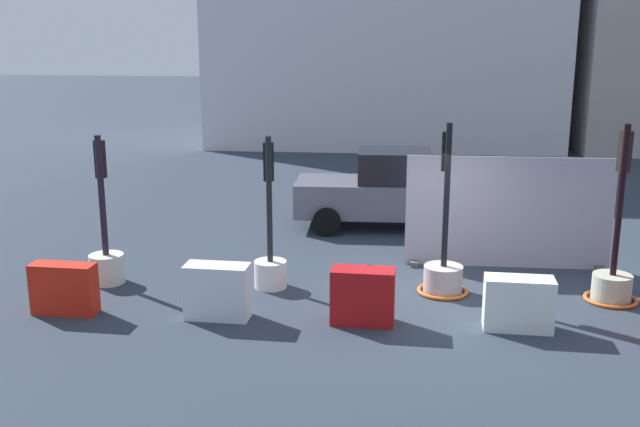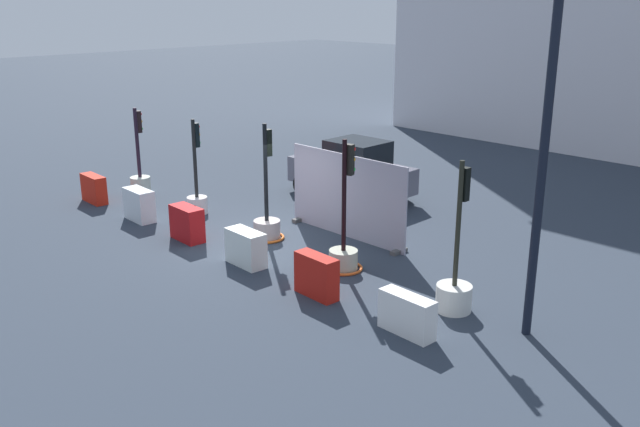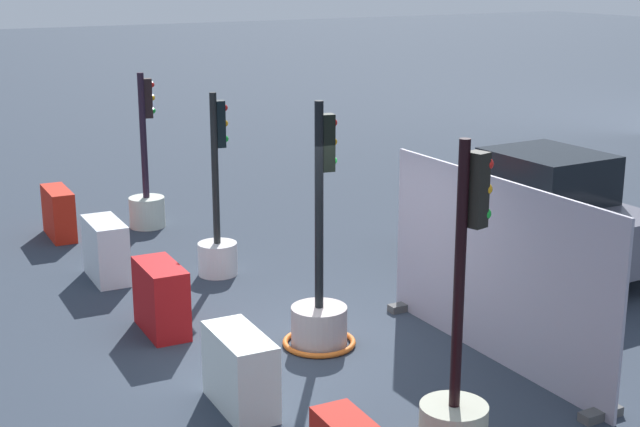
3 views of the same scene
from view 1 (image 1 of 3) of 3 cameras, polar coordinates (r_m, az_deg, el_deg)
name	(u,v)px [view 1 (image 1 of 3)]	position (r m, az deg, el deg)	size (l,w,h in m)	color
ground_plane	(437,297)	(13.18, 9.00, -6.35)	(120.00, 120.00, 0.00)	#2D3744
traffic_light_0	(106,253)	(14.11, -16.17, -2.95)	(0.63, 0.63, 2.74)	silver
traffic_light_1	(270,257)	(13.35, -3.86, -3.38)	(0.59, 0.59, 2.76)	silver
traffic_light_2	(443,268)	(13.26, 9.49, -4.14)	(0.91, 0.91, 3.02)	#BAAAA7
traffic_light_3	(613,272)	(13.63, 21.66, -4.18)	(0.90, 0.90, 3.06)	#B5B7A0
construction_barrier_0	(64,289)	(12.87, -19.12, -5.50)	(1.07, 0.42, 0.85)	red
construction_barrier_1	(217,291)	(12.08, -7.91, -5.97)	(1.05, 0.51, 0.90)	silver
construction_barrier_2	(363,296)	(11.78, 3.31, -6.38)	(1.02, 0.50, 0.90)	#AF1316
construction_barrier_3	(518,304)	(11.95, 15.05, -6.73)	(1.08, 0.51, 0.84)	silver
car_grey_saloon	(385,191)	(17.38, 5.05, 1.74)	(4.08, 2.08, 1.83)	slate
site_fence_panel	(508,215)	(14.77, 14.31, -0.12)	(3.96, 0.50, 2.19)	#9D98AA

